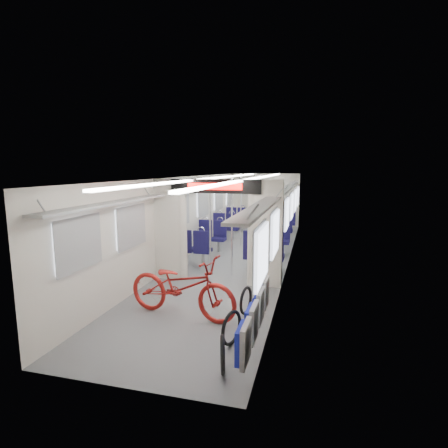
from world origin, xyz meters
name	(u,v)px	position (x,y,z in m)	size (l,w,h in m)	color
carriage	(234,207)	(0.00, -0.27, 1.50)	(12.00, 12.02, 2.31)	#515456
bicycle	(182,286)	(-0.07, -3.95, 0.54)	(0.72, 2.05, 1.08)	maroon
flip_bench	(256,314)	(1.35, -4.85, 0.58)	(0.12, 2.07, 0.47)	gray
bike_hoop_a	(223,356)	(1.04, -5.41, 0.22)	(0.49, 0.49, 0.05)	black
bike_hoop_b	(232,329)	(0.98, -4.70, 0.24)	(0.52, 0.52, 0.05)	black
bike_hoop_c	(246,302)	(0.98, -3.58, 0.22)	(0.50, 0.50, 0.05)	black
seat_bay_near_left	(204,240)	(-0.93, -0.04, 0.52)	(0.88, 1.93, 1.06)	#0F0B34
seat_bay_near_right	(269,242)	(0.94, -0.09, 0.58)	(0.96, 2.33, 1.18)	#0F0B34
seat_bay_far_left	(232,221)	(-0.93, 3.44, 0.53)	(0.89, 1.97, 1.07)	#0F0B34
seat_bay_far_right	(281,223)	(0.93, 3.53, 0.54)	(0.91, 2.08, 1.10)	#0F0B34
stanchion_near_left	(210,227)	(-0.31, -1.45, 1.15)	(0.04, 0.04, 2.30)	silver
stanchion_near_right	(232,228)	(0.22, -1.47, 1.15)	(0.04, 0.04, 2.30)	silver
stanchion_far_left	(241,211)	(-0.23, 1.76, 1.15)	(0.04, 0.04, 2.30)	silver
stanchion_far_right	(260,212)	(0.40, 1.62, 1.15)	(0.04, 0.04, 2.30)	silver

